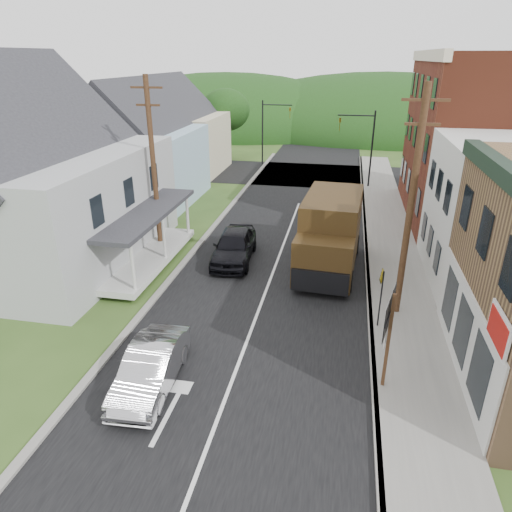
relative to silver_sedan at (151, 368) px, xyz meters
The scene contains 23 objects.
ground 3.70m from the silver_sedan, 47.47° to the left, with size 120.00×120.00×0.00m, color #2D4719.
road 12.94m from the silver_sedan, 79.02° to the left, with size 9.00×90.00×0.02m, color black.
cross_road 29.79m from the silver_sedan, 85.26° to the left, with size 60.00×9.00×0.02m, color black.
sidewalk_right 13.58m from the silver_sedan, 51.95° to the left, with size 2.80×55.00×0.15m, color slate.
curb_right 12.79m from the silver_sedan, 56.73° to the left, with size 0.20×55.00×0.15m, color slate.
curb_left 10.92m from the silver_sedan, 101.59° to the left, with size 0.30×55.00×0.12m, color slate.
storefront_red 24.40m from the silver_sedan, 55.04° to the left, with size 8.00×12.00×10.00m, color maroon.
house_gray 13.38m from the silver_sedan, 137.70° to the left, with size 10.20×12.24×8.35m.
house_blue 21.66m from the silver_sedan, 113.46° to the left, with size 7.14×8.16×7.28m.
house_cream 30.22m from the silver_sedan, 107.50° to the left, with size 7.14×8.16×7.28m.
utility_pole_right 10.90m from the silver_sedan, 37.49° to the left, with size 1.60×0.26×9.00m.
utility_pole_left 12.09m from the silver_sedan, 110.72° to the left, with size 1.60×0.26×9.00m.
traffic_signal_right 27.21m from the silver_sedan, 75.52° to the left, with size 2.87×0.20×6.00m.
traffic_signal_left 33.37m from the silver_sedan, 93.18° to the left, with size 2.87×0.20×6.00m.
tree_left_b 21.08m from the silver_sedan, 134.72° to the left, with size 4.80×4.80×6.94m.
tree_left_c 28.56m from the silver_sedan, 126.10° to the left, with size 5.80×5.80×8.41m.
tree_left_d 35.54m from the silver_sedan, 100.68° to the left, with size 4.80×4.80×6.94m.
forested_ridge 57.74m from the silver_sedan, 87.56° to the left, with size 90.00×30.00×16.00m, color black.
silver_sedan is the anchor object (origin of this frame).
dark_sedan 10.10m from the silver_sedan, 88.61° to the left, with size 1.93×4.78×1.63m, color black.
delivery_van 11.33m from the silver_sedan, 63.27° to the left, with size 3.06×6.63×3.62m.
route_sign_cluster 7.50m from the silver_sedan, 10.43° to the left, with size 0.48×1.84×3.27m.
warning_sign 8.78m from the silver_sedan, 33.95° to the left, with size 0.23×0.66×2.47m.
Camera 1 is at (3.10, -13.61, 9.76)m, focal length 32.00 mm.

